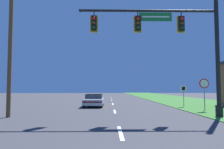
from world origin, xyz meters
TOP-DOWN VIEW (x-y plane):
  - grass_verge_right at (10.50, 30.00)m, footprint 10.00×110.00m
  - road_center_line at (0.00, 22.00)m, footprint 0.16×34.80m
  - signal_mast at (3.97, 10.67)m, footprint 8.99×0.47m
  - car_ahead at (-1.90, 18.81)m, footprint 1.87×4.42m
  - stop_sign at (7.05, 14.18)m, footprint 0.76×0.07m
  - route_sign_post at (6.74, 18.06)m, footprint 0.55×0.06m
  - utility_pole_near at (-6.65, 10.77)m, footprint 1.80×0.26m

SIDE VIEW (x-z plane):
  - road_center_line at x=0.00m, z-range 0.00..0.01m
  - grass_verge_right at x=10.50m, z-range 0.00..0.04m
  - car_ahead at x=-1.90m, z-range 0.01..1.20m
  - route_sign_post at x=6.74m, z-range 0.51..2.54m
  - stop_sign at x=7.05m, z-range 0.61..3.12m
  - signal_mast at x=3.97m, z-range 0.93..8.47m
  - utility_pole_near at x=-6.65m, z-range 0.16..9.99m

